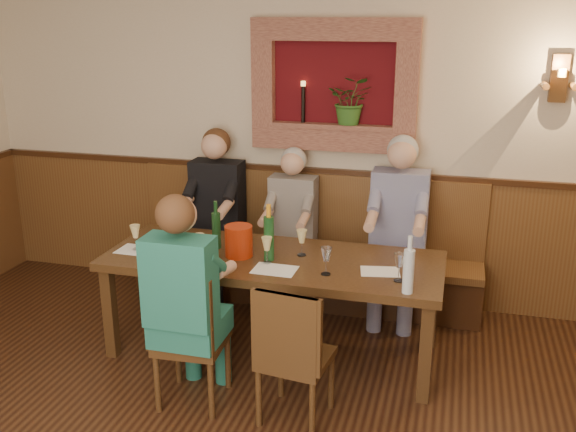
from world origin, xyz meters
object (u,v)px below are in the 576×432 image
bench (304,264)px  wine_bottle_green_a (269,237)px  person_bench_left (215,229)px  person_bench_mid (291,242)px  person_bench_right (396,245)px  dining_table (273,267)px  wine_bottle_green_b (216,229)px  person_chair_front (188,320)px  chair_near_right (295,380)px  spittoon_bucket (239,241)px  water_bottle (409,270)px  chair_near_left (192,364)px

bench → wine_bottle_green_a: wine_bottle_green_a is taller
bench → person_bench_left: (-0.77, -0.11, 0.29)m
person_bench_mid → person_bench_right: (0.89, -0.00, 0.07)m
dining_table → wine_bottle_green_b: 0.51m
person_bench_left → person_bench_mid: person_bench_left is taller
person_chair_front → wine_bottle_green_a: 0.85m
bench → person_bench_right: 0.86m
bench → chair_near_right: (0.36, -1.71, -0.06)m
dining_table → spittoon_bucket: 0.31m
chair_near_right → wine_bottle_green_a: wine_bottle_green_a is taller
wine_bottle_green_a → water_bottle: 1.04m
spittoon_bucket → wine_bottle_green_b: 0.24m
bench → person_bench_left: size_ratio=2.02×
person_bench_left → person_chair_front: size_ratio=1.04×
spittoon_bucket → chair_near_left: bearing=-96.4°
person_bench_right → person_chair_front: person_bench_right is taller
person_chair_front → dining_table: bearing=67.6°
bench → dining_table: bearing=-90.0°
chair_near_right → person_bench_left: (-1.13, 1.60, 0.35)m
person_bench_left → spittoon_bucket: person_bench_left is taller
chair_near_right → wine_bottle_green_a: size_ratio=2.24×
chair_near_left → person_bench_right: person_bench_right is taller
spittoon_bucket → wine_bottle_green_a: size_ratio=0.55×
person_bench_left → person_chair_front: bearing=-74.4°
spittoon_bucket → wine_bottle_green_a: (0.23, -0.02, 0.06)m
chair_near_right → person_bench_left: person_bench_left is taller
person_chair_front → bench: bearing=79.5°
person_bench_mid → wine_bottle_green_a: bearing=-84.9°
person_bench_right → wine_bottle_green_b: bearing=-148.7°
spittoon_bucket → water_bottle: bearing=-15.0°
chair_near_right → person_bench_left: 2.00m
person_bench_right → spittoon_bucket: person_bench_right is taller
bench → person_bench_mid: (-0.09, -0.10, 0.23)m
chair_near_left → chair_near_right: chair_near_left is taller
wine_bottle_green_b → person_bench_left: bearing=112.7°
chair_near_right → wine_bottle_green_b: size_ratio=2.53×
bench → water_bottle: bearing=-53.2°
chair_near_left → person_bench_left: bearing=102.5°
person_bench_mid → person_bench_right: person_bench_right is taller
person_chair_front → chair_near_left: bearing=87.0°
person_chair_front → spittoon_bucket: size_ratio=6.35×
chair_near_right → chair_near_left: bearing=-173.7°
person_bench_mid → water_bottle: 1.65m
chair_near_right → water_bottle: 0.97m
person_bench_right → wine_bottle_green_b: 1.49m
person_bench_mid → bench: bearing=48.9°
chair_near_left → person_bench_mid: bearing=78.5°
person_chair_front → wine_bottle_green_a: (0.31, 0.72, 0.33)m
person_bench_mid → wine_bottle_green_b: person_bench_mid is taller
dining_table → water_bottle: (0.98, -0.37, 0.23)m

